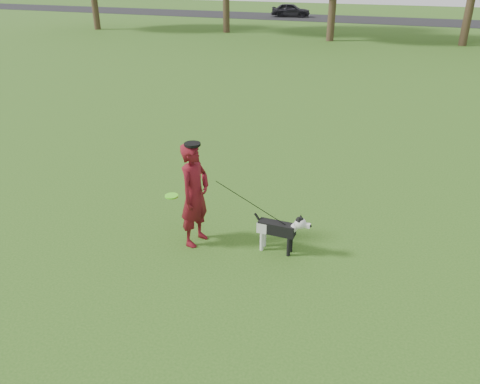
% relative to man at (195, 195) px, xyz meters
% --- Properties ---
extents(ground, '(120.00, 120.00, 0.00)m').
position_rel_man_xyz_m(ground, '(0.94, -0.03, -0.91)').
color(ground, '#285116').
rests_on(ground, ground).
extents(road, '(120.00, 7.00, 0.02)m').
position_rel_man_xyz_m(road, '(0.94, 39.97, -0.90)').
color(road, black).
rests_on(road, ground).
extents(man, '(0.52, 0.72, 1.83)m').
position_rel_man_xyz_m(man, '(0.00, 0.00, 0.00)').
color(man, '#580C19').
rests_on(man, ground).
extents(dog, '(0.99, 0.20, 0.76)m').
position_rel_man_xyz_m(dog, '(1.47, 0.23, -0.45)').
color(dog, black).
rests_on(dog, ground).
extents(car_left, '(3.86, 2.12, 1.24)m').
position_rel_man_xyz_m(car_left, '(-9.94, 39.97, -0.27)').
color(car_left, black).
rests_on(car_left, road).
extents(man_held_items, '(2.12, 0.44, 1.33)m').
position_rel_man_xyz_m(man_held_items, '(1.00, 0.08, -0.02)').
color(man_held_items, '#55EF1E').
rests_on(man_held_items, ground).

